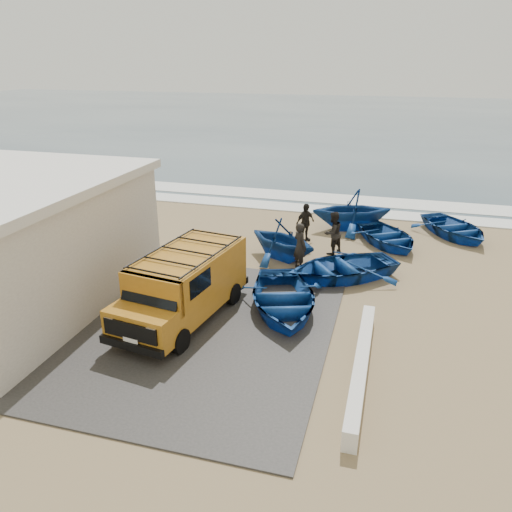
# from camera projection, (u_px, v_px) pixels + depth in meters

# --- Properties ---
(ground) EXTENTS (160.00, 160.00, 0.00)m
(ground) POSITION_uv_depth(u_px,v_px,m) (222.00, 302.00, 17.31)
(ground) COLOR #8F7853
(slab) EXTENTS (12.00, 10.00, 0.05)m
(slab) POSITION_uv_depth(u_px,v_px,m) (142.00, 321.00, 16.02)
(slab) COLOR #3C3937
(slab) RESTS_ON ground
(ocean) EXTENTS (180.00, 88.00, 0.01)m
(ocean) POSITION_uv_depth(u_px,v_px,m) (360.00, 119.00, 67.32)
(ocean) COLOR #385166
(ocean) RESTS_ON ground
(surf_line) EXTENTS (180.00, 1.60, 0.06)m
(surf_line) POSITION_uv_depth(u_px,v_px,m) (293.00, 207.00, 28.02)
(surf_line) COLOR white
(surf_line) RESTS_ON ground
(surf_wash) EXTENTS (180.00, 2.20, 0.04)m
(surf_wash) POSITION_uv_depth(u_px,v_px,m) (301.00, 196.00, 30.26)
(surf_wash) COLOR white
(surf_wash) RESTS_ON ground
(parapet) EXTENTS (0.35, 6.00, 0.55)m
(parapet) POSITION_uv_depth(u_px,v_px,m) (361.00, 365.00, 13.27)
(parapet) COLOR silver
(parapet) RESTS_ON ground
(van) EXTENTS (2.84, 5.55, 2.27)m
(van) POSITION_uv_depth(u_px,v_px,m) (184.00, 284.00, 15.82)
(van) COLOR #B6741B
(van) RESTS_ON ground
(boat_near_left) EXTENTS (4.48, 5.28, 0.93)m
(boat_near_left) POSITION_uv_depth(u_px,v_px,m) (283.00, 299.00, 16.52)
(boat_near_left) COLOR navy
(boat_near_left) RESTS_ON ground
(boat_near_right) EXTENTS (5.43, 5.12, 0.91)m
(boat_near_right) POSITION_uv_depth(u_px,v_px,m) (341.00, 267.00, 19.01)
(boat_near_right) COLOR navy
(boat_near_right) RESTS_ON ground
(boat_mid_left) EXTENTS (4.22, 4.03, 1.73)m
(boat_mid_left) POSITION_uv_depth(u_px,v_px,m) (282.00, 239.00, 20.69)
(boat_mid_left) COLOR navy
(boat_mid_left) RESTS_ON ground
(boat_mid_right) EXTENTS (4.50, 4.87, 0.82)m
(boat_mid_right) POSITION_uv_depth(u_px,v_px,m) (387.00, 236.00, 22.40)
(boat_mid_right) COLOR navy
(boat_mid_right) RESTS_ON ground
(boat_far_left) EXTENTS (4.68, 4.36, 2.01)m
(boat_far_left) POSITION_uv_depth(u_px,v_px,m) (352.00, 210.00, 24.21)
(boat_far_left) COLOR navy
(boat_far_left) RESTS_ON ground
(boat_far_right) EXTENTS (4.63, 5.05, 0.85)m
(boat_far_right) POSITION_uv_depth(u_px,v_px,m) (454.00, 228.00, 23.44)
(boat_far_right) COLOR navy
(boat_far_right) RESTS_ON ground
(fisherman_front) EXTENTS (0.82, 0.81, 1.91)m
(fisherman_front) POSITION_uv_depth(u_px,v_px,m) (300.00, 246.00, 19.67)
(fisherman_front) COLOR black
(fisherman_front) RESTS_ON ground
(fisherman_middle) EXTENTS (1.11, 1.15, 1.87)m
(fisherman_middle) POSITION_uv_depth(u_px,v_px,m) (333.00, 233.00, 21.22)
(fisherman_middle) COLOR black
(fisherman_middle) RESTS_ON ground
(fisherman_back) EXTENTS (0.97, 1.09, 1.77)m
(fisherman_back) POSITION_uv_depth(u_px,v_px,m) (305.00, 222.00, 22.71)
(fisherman_back) COLOR black
(fisherman_back) RESTS_ON ground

